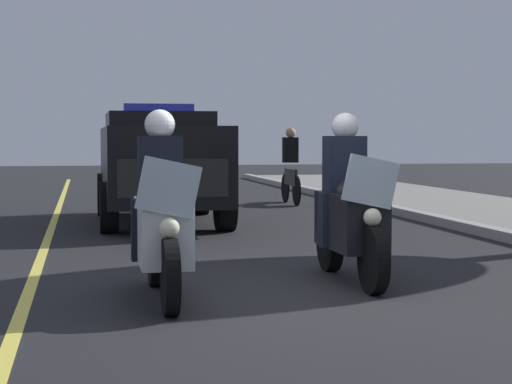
{
  "coord_description": "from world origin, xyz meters",
  "views": [
    {
      "loc": [
        7.84,
        -1.75,
        1.45
      ],
      "look_at": [
        -1.09,
        0.0,
        0.9
      ],
      "focal_mm": 61.83,
      "sensor_mm": 36.0,
      "label": 1
    }
  ],
  "objects_px": {
    "police_motorcycle_lead_left": "(162,222)",
    "police_motorcycle_lead_right": "(350,213)",
    "cyclist_background": "(291,166)",
    "police_suv": "(159,161)"
  },
  "relations": [
    {
      "from": "police_suv",
      "to": "cyclist_background",
      "type": "relative_size",
      "value": 2.79
    },
    {
      "from": "police_motorcycle_lead_right",
      "to": "police_motorcycle_lead_left",
      "type": "bearing_deg",
      "value": -72.24
    },
    {
      "from": "police_motorcycle_lead_left",
      "to": "police_suv",
      "type": "relative_size",
      "value": 0.44
    },
    {
      "from": "police_motorcycle_lead_left",
      "to": "police_suv",
      "type": "xyz_separation_m",
      "value": [
        -7.28,
        0.59,
        0.37
      ]
    },
    {
      "from": "cyclist_background",
      "to": "police_motorcycle_lead_right",
      "type": "bearing_deg",
      "value": -10.09
    },
    {
      "from": "police_motorcycle_lead_right",
      "to": "police_suv",
      "type": "xyz_separation_m",
      "value": [
        -6.65,
        -1.36,
        0.37
      ]
    },
    {
      "from": "cyclist_background",
      "to": "police_motorcycle_lead_left",
      "type": "bearing_deg",
      "value": -19.01
    },
    {
      "from": "police_motorcycle_lead_right",
      "to": "police_suv",
      "type": "distance_m",
      "value": 6.8
    },
    {
      "from": "police_motorcycle_lead_left",
      "to": "police_motorcycle_lead_right",
      "type": "bearing_deg",
      "value": 107.76
    },
    {
      "from": "police_motorcycle_lead_left",
      "to": "police_suv",
      "type": "bearing_deg",
      "value": 175.34
    }
  ]
}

